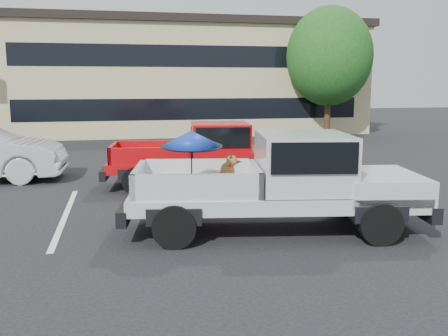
{
  "coord_description": "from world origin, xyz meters",
  "views": [
    {
      "loc": [
        -1.77,
        -8.88,
        2.8
      ],
      "look_at": [
        0.03,
        -0.21,
        1.3
      ],
      "focal_mm": 40.0,
      "sensor_mm": 36.0,
      "label": 1
    }
  ],
  "objects": [
    {
      "name": "red_pickup",
      "position": [
        0.73,
        4.46,
        0.96
      ],
      "size": [
        5.47,
        2.41,
        1.75
      ],
      "rotation": [
        0.0,
        0.0,
        -0.11
      ],
      "color": "black",
      "rests_on": "ground"
    },
    {
      "name": "stripe_left",
      "position": [
        -3.0,
        2.0,
        0.0
      ],
      "size": [
        0.12,
        5.0,
        0.01
      ],
      "primitive_type": "cube",
      "color": "silver",
      "rests_on": "ground"
    },
    {
      "name": "tree_right",
      "position": [
        9.0,
        16.0,
        4.21
      ],
      "size": [
        4.46,
        4.46,
        6.78
      ],
      "color": "#332114",
      "rests_on": "ground"
    },
    {
      "name": "silver_pickup",
      "position": [
        1.35,
        -0.04,
        1.05
      ],
      "size": [
        5.93,
        2.82,
        2.06
      ],
      "rotation": [
        0.0,
        0.0,
        -0.16
      ],
      "color": "black",
      "rests_on": "ground"
    },
    {
      "name": "tree_back",
      "position": [
        6.0,
        24.0,
        4.41
      ],
      "size": [
        4.68,
        4.68,
        7.11
      ],
      "color": "#332114",
      "rests_on": "ground"
    },
    {
      "name": "ground",
      "position": [
        0.0,
        0.0,
        0.0
      ],
      "size": [
        90.0,
        90.0,
        0.0
      ],
      "primitive_type": "plane",
      "color": "black",
      "rests_on": "ground"
    },
    {
      "name": "motel_building",
      "position": [
        2.0,
        20.99,
        3.21
      ],
      "size": [
        20.4,
        8.4,
        6.3
      ],
      "color": "tan",
      "rests_on": "ground"
    },
    {
      "name": "stripe_right",
      "position": [
        3.0,
        2.0,
        0.0
      ],
      "size": [
        0.12,
        5.0,
        0.01
      ],
      "primitive_type": "cube",
      "color": "silver",
      "rests_on": "ground"
    }
  ]
}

